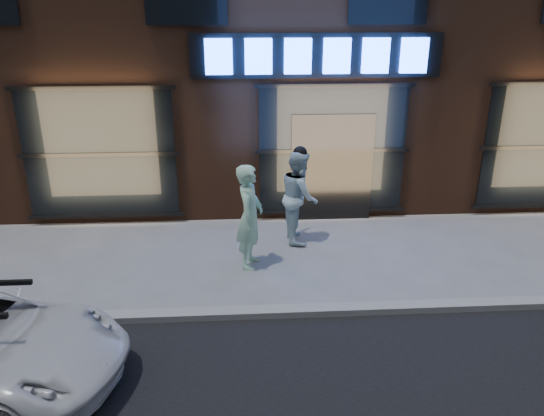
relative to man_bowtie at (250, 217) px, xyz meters
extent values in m
plane|color=slate|center=(1.87, -1.75, -0.98)|extent=(90.00, 90.00, 0.00)
cube|color=gray|center=(1.87, -1.75, -0.92)|extent=(60.00, 0.25, 0.12)
cube|color=black|center=(1.47, 2.20, 2.62)|extent=(5.20, 0.06, 0.90)
cube|color=black|center=(1.87, 2.17, 0.22)|extent=(1.80, 0.10, 2.40)
cube|color=#FFBF72|center=(-3.13, 2.23, 0.62)|extent=(3.00, 0.04, 2.60)
cube|color=black|center=(-3.13, 2.19, 0.62)|extent=(3.20, 0.06, 2.80)
cube|color=#FFBF72|center=(1.87, 2.23, 0.62)|extent=(3.00, 0.04, 2.60)
cube|color=black|center=(1.87, 2.19, 0.62)|extent=(3.20, 0.06, 2.80)
cube|color=#2659FF|center=(-0.53, 2.13, 2.62)|extent=(0.55, 0.12, 0.70)
cube|color=#2659FF|center=(0.27, 2.13, 2.62)|extent=(0.55, 0.12, 0.70)
cube|color=#2659FF|center=(1.07, 2.13, 2.62)|extent=(0.55, 0.12, 0.70)
cube|color=#2659FF|center=(1.87, 2.13, 2.62)|extent=(0.55, 0.12, 0.70)
cube|color=#2659FF|center=(2.67, 2.13, 2.62)|extent=(0.55, 0.12, 0.70)
cube|color=#2659FF|center=(3.47, 2.13, 2.62)|extent=(0.55, 0.12, 0.70)
imported|color=#AEE5BB|center=(0.00, 0.00, 0.00)|extent=(0.62, 0.81, 1.97)
imported|color=silver|center=(1.03, 1.11, -0.03)|extent=(0.76, 0.95, 1.90)
camera|label=1|loc=(-0.15, -8.93, 3.68)|focal=35.00mm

